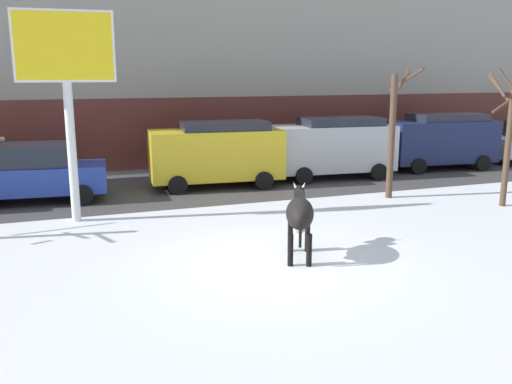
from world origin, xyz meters
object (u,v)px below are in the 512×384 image
at_px(car_yellow_van, 217,152).
at_px(car_navy_van, 440,139).
at_px(car_silver_van, 333,146).
at_px(pedestrian_near_billboard, 4,160).
at_px(cow_black, 300,214).
at_px(bare_tree_left_lot, 507,134).
at_px(billboard, 65,60).
at_px(bare_tree_far_back, 393,131).
at_px(car_blue_sedan, 36,173).

relative_size(car_yellow_van, car_navy_van, 1.00).
height_order(car_silver_van, pedestrian_near_billboard, car_silver_van).
relative_size(car_yellow_van, car_silver_van, 1.00).
xyz_separation_m(cow_black, bare_tree_left_lot, (7.75, 2.30, 1.21)).
bearing_deg(billboard, car_silver_van, 19.06).
relative_size(car_silver_van, pedestrian_near_billboard, 2.74).
xyz_separation_m(car_silver_van, bare_tree_left_lot, (2.72, -5.84, 0.96)).
distance_m(car_yellow_van, pedestrian_near_billboard, 7.79).
height_order(billboard, bare_tree_left_lot, billboard).
xyz_separation_m(cow_black, car_yellow_van, (0.37, 8.00, 0.25)).
xyz_separation_m(cow_black, billboard, (-4.52, 4.83, 3.32)).
relative_size(pedestrian_near_billboard, bare_tree_far_back, 0.42).
xyz_separation_m(car_silver_van, bare_tree_far_back, (0.19, -3.68, 0.92)).
distance_m(cow_black, car_blue_sedan, 9.44).
bearing_deg(car_yellow_van, pedestrian_near_billboard, 156.53).
bearing_deg(car_blue_sedan, car_yellow_van, 3.66).
bearing_deg(bare_tree_left_lot, bare_tree_far_back, 139.55).
bearing_deg(pedestrian_near_billboard, car_blue_sedan, -70.99).
height_order(cow_black, pedestrian_near_billboard, pedestrian_near_billboard).
xyz_separation_m(car_navy_van, bare_tree_left_lot, (-2.44, -6.17, 0.96)).
relative_size(cow_black, billboard, 0.34).
relative_size(billboard, car_blue_sedan, 1.29).
xyz_separation_m(car_navy_van, pedestrian_near_billboard, (-16.96, 2.63, -0.36)).
xyz_separation_m(car_blue_sedan, car_silver_van, (10.60, 0.52, 0.33)).
height_order(pedestrian_near_billboard, bare_tree_far_back, bare_tree_far_back).
height_order(car_blue_sedan, car_silver_van, car_silver_van).
height_order(car_silver_van, car_navy_van, same).
bearing_deg(bare_tree_left_lot, cow_black, -163.49).
distance_m(cow_black, bare_tree_far_back, 6.96).
bearing_deg(car_blue_sedan, car_silver_van, 2.80).
xyz_separation_m(car_navy_van, bare_tree_far_back, (-4.97, -4.02, 0.92)).
distance_m(car_blue_sedan, car_navy_van, 15.79).
bearing_deg(car_silver_van, pedestrian_near_billboard, 165.91).
height_order(car_yellow_van, car_navy_van, same).
xyz_separation_m(bare_tree_left_lot, bare_tree_far_back, (-2.53, 2.16, -0.04)).
bearing_deg(billboard, cow_black, -46.90).
bearing_deg(car_blue_sedan, bare_tree_far_back, -16.34).
bearing_deg(cow_black, bare_tree_left_lot, 16.51).
bearing_deg(bare_tree_left_lot, car_navy_van, 68.41).
bearing_deg(bare_tree_left_lot, car_blue_sedan, 158.23).
height_order(car_navy_van, pedestrian_near_billboard, car_navy_van).
bearing_deg(car_yellow_van, cow_black, -92.62).
bearing_deg(pedestrian_near_billboard, car_navy_van, -8.81).
relative_size(car_silver_van, bare_tree_far_back, 1.14).
distance_m(cow_black, car_navy_van, 13.25).
height_order(car_yellow_van, bare_tree_far_back, bare_tree_far_back).
relative_size(billboard, bare_tree_far_back, 1.34).
bearing_deg(bare_tree_far_back, car_blue_sedan, 163.66).
xyz_separation_m(car_yellow_van, car_navy_van, (9.82, 0.47, 0.00)).
relative_size(car_navy_van, bare_tree_left_lot, 1.15).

